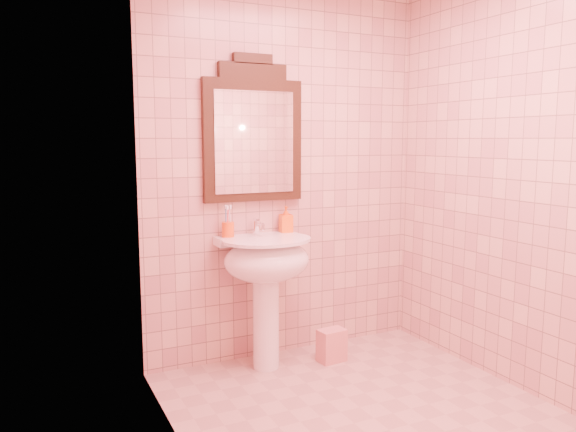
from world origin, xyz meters
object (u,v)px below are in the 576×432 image
mirror (253,134)px  towel (332,345)px  pedestal_sink (266,269)px  soap_dispenser (286,219)px  toothbrush_cup (228,229)px

mirror → towel: size_ratio=4.31×
pedestal_sink → soap_dispenser: 0.40m
towel → mirror: bearing=146.6°
pedestal_sink → towel: 0.71m
mirror → soap_dispenser: size_ratio=5.30×
towel → pedestal_sink: bearing=168.6°
pedestal_sink → soap_dispenser: (0.22, 0.16, 0.29)m
pedestal_sink → toothbrush_cup: size_ratio=4.75×
mirror → towel: (0.44, -0.29, -1.41)m
toothbrush_cup → towel: (0.64, -0.24, -0.80)m
mirror → soap_dispenser: mirror is taller
pedestal_sink → mirror: bearing=90.0°
pedestal_sink → towel: size_ratio=3.93×
soap_dispenser → pedestal_sink: bearing=-135.5°
mirror → toothbrush_cup: size_ratio=5.23×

